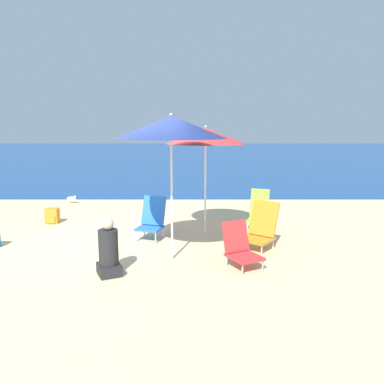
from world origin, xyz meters
The scene contains 11 objects.
ground_plane centered at (0.00, 0.00, 0.00)m, with size 60.00×60.00×0.00m, color beige.
sea_water centered at (0.00, 24.69, 0.00)m, with size 60.00×40.00×0.01m.
beach_umbrella_red centered at (1.56, 1.00, 1.99)m, with size 1.55×1.55×2.19m.
beach_umbrella_navy centered at (0.97, -0.46, 2.15)m, with size 1.77×1.77×2.37m.
beach_chair_orange centered at (2.53, 0.13, 0.37)m, with size 0.79×0.81×0.83m.
beach_chair_blue centered at (0.51, 0.72, 0.40)m, with size 0.60×0.66×0.82m.
beach_chair_lime centered at (2.75, 1.59, 0.36)m, with size 0.57×0.66×0.82m.
beach_chair_red centered at (2.05, -0.77, 0.31)m, with size 0.66×0.72×0.70m.
person_seated_near centered at (0.07, -1.13, 0.36)m, with size 0.44×0.47×0.87m.
backpack_orange centered at (-1.88, 1.88, 0.17)m, with size 0.28×0.25×0.34m.
seagull centered at (-2.15, 4.12, 0.14)m, with size 0.27×0.11×0.23m.
Camera 1 is at (1.30, -6.39, 2.16)m, focal length 35.00 mm.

